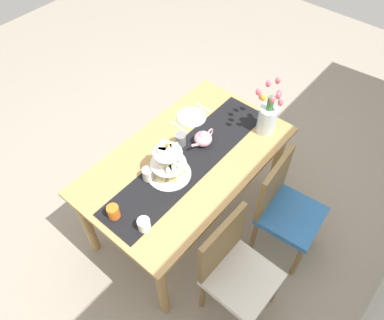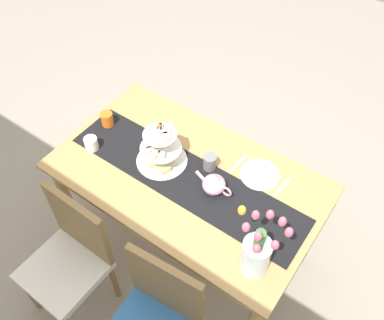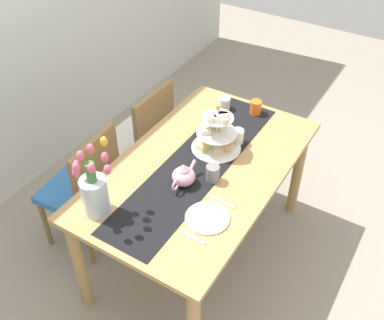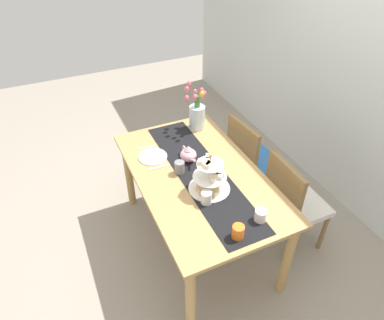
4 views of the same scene
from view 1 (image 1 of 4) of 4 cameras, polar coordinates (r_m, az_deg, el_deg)
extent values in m
plane|color=gray|center=(3.25, -0.65, -8.59)|extent=(8.00, 8.00, 0.00)
cube|color=tan|center=(2.63, -0.80, 0.04)|extent=(1.54, 0.91, 0.03)
cylinder|color=tan|center=(3.45, 2.04, 5.91)|extent=(0.07, 0.07, 0.75)
cylinder|color=tan|center=(2.89, -15.88, -9.33)|extent=(0.07, 0.07, 0.75)
cylinder|color=tan|center=(3.19, 12.81, -0.44)|extent=(0.07, 0.07, 0.75)
cylinder|color=tan|center=(2.58, -4.59, -19.20)|extent=(0.07, 0.07, 0.75)
cylinder|color=olive|center=(2.94, 15.78, -14.77)|extent=(0.04, 0.04, 0.41)
cylinder|color=olive|center=(3.13, 18.53, -9.62)|extent=(0.04, 0.04, 0.41)
cylinder|color=olive|center=(2.96, 9.47, -11.47)|extent=(0.04, 0.04, 0.41)
cylinder|color=olive|center=(3.15, 12.64, -6.62)|extent=(0.04, 0.04, 0.41)
cube|color=#3370B7|center=(2.84, 15.01, -8.27)|extent=(0.46, 0.46, 0.05)
cube|color=olive|center=(2.66, 12.46, -3.56)|extent=(0.42, 0.07, 0.45)
cylinder|color=olive|center=(2.82, 12.60, -18.83)|extent=(0.04, 0.04, 0.41)
cylinder|color=olive|center=(2.74, 1.63, -19.95)|extent=(0.04, 0.04, 0.41)
cylinder|color=olive|center=(2.86, 6.42, -14.71)|extent=(0.04, 0.04, 0.41)
cube|color=silver|center=(2.55, 7.72, -17.67)|extent=(0.43, 0.43, 0.05)
cube|color=olive|center=(2.36, 4.57, -12.70)|extent=(0.42, 0.04, 0.45)
cube|color=black|center=(2.61, -0.44, 0.05)|extent=(1.46, 0.34, 0.00)
cylinder|color=beige|center=(2.42, -3.67, -0.11)|extent=(0.01, 0.01, 0.28)
cylinder|color=white|center=(2.53, -3.52, -2.09)|extent=(0.30, 0.30, 0.01)
cylinder|color=white|center=(2.44, -3.64, -0.52)|extent=(0.24, 0.24, 0.01)
cylinder|color=white|center=(2.36, -3.77, 1.17)|extent=(0.19, 0.19, 0.01)
cube|color=beige|center=(2.48, -4.76, -2.80)|extent=(0.07, 0.07, 0.04)
cube|color=#E5CF75|center=(2.48, -2.91, -2.71)|extent=(0.07, 0.07, 0.04)
cube|color=#DCD17A|center=(2.52, -1.65, -1.58)|extent=(0.08, 0.07, 0.04)
cube|color=beige|center=(2.55, -3.65, -0.71)|extent=(0.07, 0.07, 0.05)
cube|color=#E5BB89|center=(2.53, -5.02, -1.09)|extent=(0.06, 0.06, 0.05)
cube|color=beige|center=(2.41, -4.48, -0.81)|extent=(0.06, 0.05, 0.03)
cube|color=silver|center=(2.39, -3.56, -1.43)|extent=(0.06, 0.07, 0.03)
cube|color=beige|center=(2.39, -2.97, -1.41)|extent=(0.06, 0.07, 0.03)
cube|color=silver|center=(2.41, -2.13, -0.83)|extent=(0.04, 0.06, 0.03)
cube|color=beige|center=(2.43, -2.12, -0.18)|extent=(0.06, 0.07, 0.03)
cube|color=#ECE8C6|center=(2.36, -2.74, 2.07)|extent=(0.07, 0.06, 0.03)
cube|color=#F2E5C6|center=(2.37, -3.56, 2.07)|extent=(0.07, 0.06, 0.03)
cube|color=beige|center=(2.38, -4.38, 2.40)|extent=(0.06, 0.07, 0.03)
cube|color=beige|center=(2.35, -4.63, 1.63)|extent=(0.05, 0.07, 0.03)
cube|color=#F0E8C0|center=(2.34, -4.54, 1.39)|extent=(0.06, 0.07, 0.03)
sphere|color=orange|center=(2.31, -3.86, 2.29)|extent=(0.02, 0.02, 0.02)
ellipsoid|color=#E5A8BC|center=(2.67, 1.72, 3.27)|extent=(0.13, 0.13, 0.10)
cone|color=#E5A8BC|center=(2.62, 1.75, 4.28)|extent=(0.06, 0.06, 0.04)
cylinder|color=#E5A8BC|center=(2.62, 0.48, 2.32)|extent=(0.07, 0.02, 0.06)
torus|color=#E5A8BC|center=(2.72, 2.78, 4.21)|extent=(0.07, 0.01, 0.07)
cylinder|color=silver|center=(2.78, 11.42, 6.04)|extent=(0.14, 0.14, 0.21)
cylinder|color=#3D7538|center=(2.68, 11.94, 8.44)|extent=(0.05, 0.05, 0.12)
ellipsoid|color=yellow|center=(2.53, 10.86, 9.42)|extent=(0.04, 0.04, 0.06)
ellipsoid|color=#E5607A|center=(2.57, 12.24, 9.02)|extent=(0.04, 0.04, 0.06)
ellipsoid|color=#E5607A|center=(2.61, 13.10, 9.57)|extent=(0.04, 0.04, 0.06)
ellipsoid|color=#E5607A|center=(2.65, 13.44, 8.57)|extent=(0.04, 0.04, 0.06)
ellipsoid|color=#E5607A|center=(2.69, 13.24, 9.93)|extent=(0.04, 0.04, 0.06)
ellipsoid|color=#E5607A|center=(2.68, 13.05, 11.83)|extent=(0.04, 0.04, 0.06)
ellipsoid|color=#E5607A|center=(2.68, 11.64, 11.41)|extent=(0.04, 0.04, 0.06)
ellipsoid|color=#E5607A|center=(2.67, 10.12, 10.26)|extent=(0.04, 0.04, 0.06)
ellipsoid|color=#E5607A|center=(2.60, 10.58, 9.61)|extent=(0.04, 0.04, 0.06)
cylinder|color=white|center=(2.28, -7.37, -9.81)|extent=(0.08, 0.08, 0.08)
cylinder|color=white|center=(2.90, -0.08, 6.60)|extent=(0.23, 0.23, 0.01)
cube|color=silver|center=(2.98, 1.73, 8.04)|extent=(0.02, 0.15, 0.01)
cube|color=silver|center=(2.82, -1.99, 5.02)|extent=(0.02, 0.17, 0.01)
cylinder|color=slate|center=(2.67, -1.77, 3.15)|extent=(0.08, 0.08, 0.09)
cylinder|color=white|center=(2.49, -6.77, -2.17)|extent=(0.08, 0.08, 0.09)
cylinder|color=orange|center=(2.35, -11.96, -7.81)|extent=(0.08, 0.08, 0.09)
camera|label=2|loc=(2.15, 52.81, 32.74)|focal=39.46mm
camera|label=3|loc=(3.66, 6.81, 45.61)|focal=42.42mm
camera|label=4|loc=(2.08, -66.55, 13.01)|focal=32.25mm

